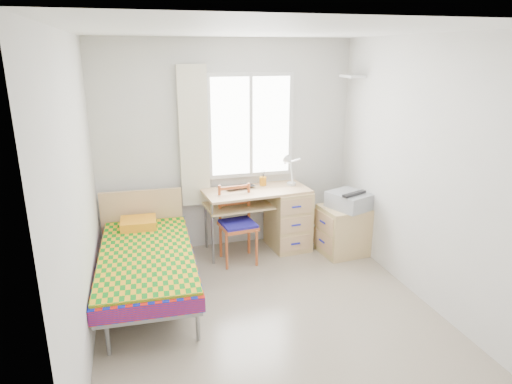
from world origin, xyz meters
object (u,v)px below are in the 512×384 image
desk (283,215)px  printer (350,200)px  chair (238,219)px  cabinet (343,230)px  bed (146,256)px

desk → printer: printer is taller
chair → cabinet: size_ratio=1.53×
chair → cabinet: 1.34m
desk → chair: 0.67m
chair → printer: chair is taller
desk → chair: size_ratio=1.43×
printer → desk: bearing=128.9°
desk → chair: bearing=-167.4°
cabinet → chair: bearing=167.0°
bed → printer: size_ratio=3.46×
chair → printer: size_ratio=1.58×
cabinet → printer: 0.41m
bed → cabinet: (2.41, 0.38, -0.12)m
desk → printer: 0.87m
printer → cabinet: bearing=116.3°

